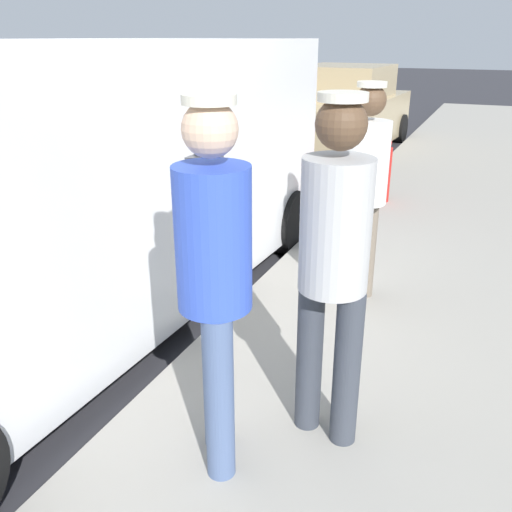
{
  "coord_description": "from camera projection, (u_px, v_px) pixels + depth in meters",
  "views": [
    {
      "loc": [
        2.77,
        -3.27,
        2.17
      ],
      "look_at": [
        1.65,
        -0.71,
        1.05
      ],
      "focal_mm": 38.52,
      "sensor_mm": 36.0,
      "label": 1
    }
  ],
  "objects": [
    {
      "name": "pedestrian_in_white",
      "position": [
        365.0,
        182.0,
        4.18
      ],
      "size": [
        0.34,
        0.35,
        1.72
      ],
      "color": "#726656",
      "rests_on": "sidewalk_slab"
    },
    {
      "name": "fire_hydrant",
      "position": [
        382.0,
        169.0,
        7.1
      ],
      "size": [
        0.24,
        0.24,
        0.86
      ],
      "color": "red",
      "rests_on": "sidewalk_slab"
    },
    {
      "name": "pedestrian_in_gray",
      "position": [
        334.0,
        255.0,
        2.64
      ],
      "size": [
        0.36,
        0.34,
        1.8
      ],
      "color": "#383D47",
      "rests_on": "sidewalk_slab"
    },
    {
      "name": "ground_plane",
      "position": [
        110.0,
        314.0,
        4.62
      ],
      "size": [
        80.0,
        80.0,
        0.0
      ],
      "primitive_type": "plane",
      "color": "#2D2D33"
    },
    {
      "name": "parked_van",
      "position": [
        72.0,
        180.0,
        4.17
      ],
      "size": [
        2.3,
        5.27,
        2.15
      ],
      "color": "white",
      "rests_on": "ground"
    },
    {
      "name": "parking_meter_near",
      "position": [
        207.0,
        226.0,
        3.07
      ],
      "size": [
        0.14,
        0.18,
        1.52
      ],
      "color": "gray",
      "rests_on": "sidewalk_slab"
    },
    {
      "name": "parked_sedan_ahead",
      "position": [
        340.0,
        114.0,
        10.83
      ],
      "size": [
        2.12,
        4.48,
        1.65
      ],
      "color": "tan",
      "rests_on": "ground"
    },
    {
      "name": "pedestrian_in_blue",
      "position": [
        214.0,
        271.0,
        2.45
      ],
      "size": [
        0.34,
        0.34,
        1.81
      ],
      "color": "#4C608C",
      "rests_on": "sidewalk_slab"
    }
  ]
}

